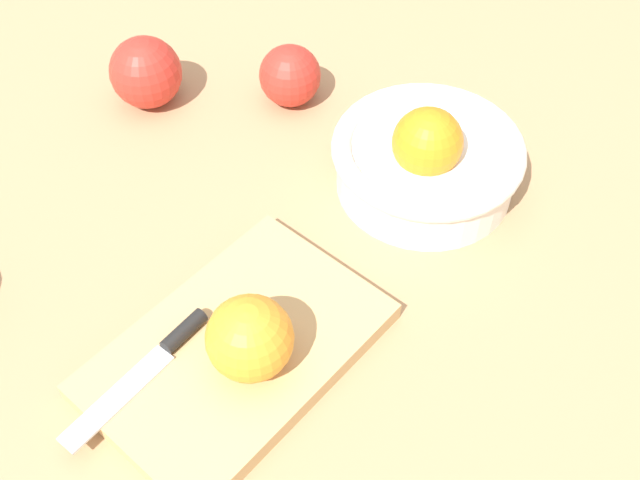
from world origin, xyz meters
name	(u,v)px	position (x,y,z in m)	size (l,w,h in m)	color
ground_plane	(215,249)	(0.00, 0.00, 0.00)	(2.40, 2.40, 0.00)	tan
bowl	(427,159)	(-0.18, 0.15, 0.04)	(0.20, 0.20, 0.10)	white
cutting_board	(237,350)	(0.09, 0.08, 0.01)	(0.25, 0.17, 0.02)	tan
orange_on_board	(250,338)	(0.10, 0.11, 0.06)	(0.07, 0.07, 0.07)	orange
knife	(157,359)	(0.14, 0.03, 0.02)	(0.16, 0.05, 0.01)	silver
apple_front_left	(290,76)	(-0.23, -0.04, 0.04)	(0.07, 0.07, 0.07)	red
apple_front_left_2	(146,72)	(-0.16, -0.19, 0.04)	(0.08, 0.08, 0.08)	red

